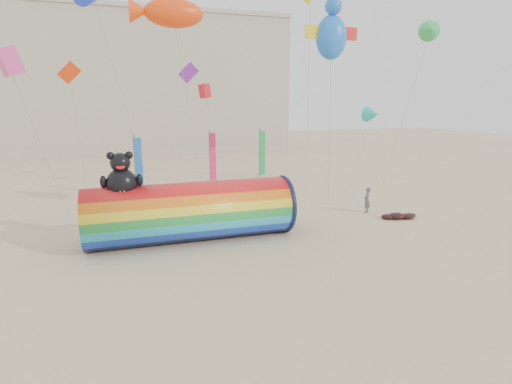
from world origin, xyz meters
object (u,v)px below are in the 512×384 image
object	(u,v)px
hotel_building	(85,84)
fabric_bundle	(399,216)
kite_handler	(367,200)
windsock_assembly	(191,210)

from	to	relation	value
hotel_building	fabric_bundle	bearing A→B (deg)	-63.50
fabric_bundle	kite_handler	bearing A→B (deg)	122.54
windsock_assembly	kite_handler	world-z (taller)	windsock_assembly
hotel_building	fabric_bundle	distance (m)	51.41
windsock_assembly	kite_handler	xyz separation A→B (m)	(12.76, 1.86, -0.83)
windsock_assembly	hotel_building	bearing A→B (deg)	100.67
hotel_building	kite_handler	size ratio (longest dim) A/B	32.68
hotel_building	windsock_assembly	bearing A→B (deg)	-79.33
windsock_assembly	kite_handler	size ratio (longest dim) A/B	6.22
hotel_building	kite_handler	xyz separation A→B (m)	(21.23, -43.13, -9.39)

